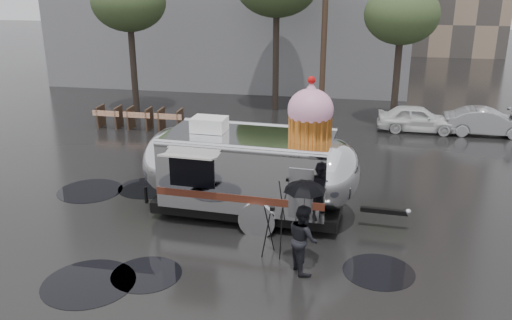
# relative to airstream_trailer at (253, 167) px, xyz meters

# --- Properties ---
(ground) EXTENTS (120.00, 120.00, 0.00)m
(ground) POSITION_rel_airstream_trailer_xyz_m (-1.41, -1.83, -1.54)
(ground) COLOR black
(ground) RESTS_ON ground
(puddles) EXTENTS (13.40, 8.29, 0.01)m
(puddles) POSITION_rel_airstream_trailer_xyz_m (-4.06, -2.54, -1.53)
(puddles) COLOR black
(puddles) RESTS_ON ground
(utility_pole) EXTENTS (1.60, 0.28, 9.00)m
(utility_pole) POSITION_rel_airstream_trailer_xyz_m (1.09, 12.17, 3.08)
(utility_pole) COLOR #473323
(utility_pole) RESTS_ON ground
(tree_left) EXTENTS (3.64, 3.64, 6.95)m
(tree_left) POSITION_rel_airstream_trailer_xyz_m (-8.41, 11.17, 3.95)
(tree_left) COLOR #382D26
(tree_left) RESTS_ON ground
(tree_right) EXTENTS (3.36, 3.36, 6.42)m
(tree_right) POSITION_rel_airstream_trailer_xyz_m (4.59, 11.17, 3.52)
(tree_right) COLOR #382D26
(tree_right) RESTS_ON ground
(barricade_row) EXTENTS (4.30, 0.80, 1.00)m
(barricade_row) POSITION_rel_airstream_trailer_xyz_m (-6.96, 8.14, -1.01)
(barricade_row) COLOR #473323
(barricade_row) RESTS_ON ground
(airstream_trailer) EXTENTS (8.14, 3.22, 4.38)m
(airstream_trailer) POSITION_rel_airstream_trailer_xyz_m (0.00, 0.00, 0.00)
(airstream_trailer) COLOR silver
(airstream_trailer) RESTS_ON ground
(person_right) EXTENTS (0.79, 0.95, 1.73)m
(person_right) POSITION_rel_airstream_trailer_xyz_m (1.82, -2.90, -0.67)
(person_right) COLOR black
(person_right) RESTS_ON ground
(umbrella_black) EXTENTS (1.23, 1.23, 2.39)m
(umbrella_black) POSITION_rel_airstream_trailer_xyz_m (1.82, -2.90, 0.43)
(umbrella_black) COLOR black
(umbrella_black) RESTS_ON ground
(tripod) EXTENTS (0.51, 0.57, 1.38)m
(tripod) POSITION_rel_airstream_trailer_xyz_m (0.97, -2.35, -0.74)
(tripod) COLOR black
(tripod) RESTS_ON ground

